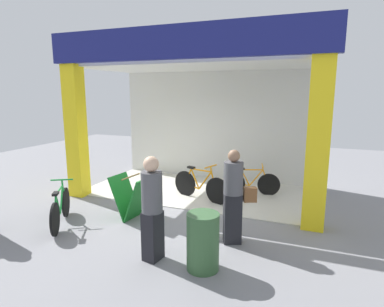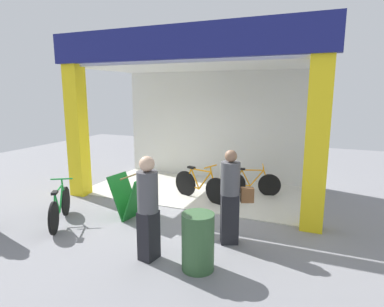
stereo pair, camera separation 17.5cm
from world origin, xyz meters
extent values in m
plane|color=gray|center=(0.00, 0.00, 0.00)|extent=(20.00, 20.00, 0.00)
cube|color=beige|center=(0.00, 1.45, 0.01)|extent=(6.00, 2.90, 0.02)
cube|color=silver|center=(0.00, 2.90, 1.63)|extent=(6.00, 0.12, 3.25)
cube|color=yellow|center=(-2.79, 0.00, 1.63)|extent=(0.41, 0.36, 3.25)
cube|color=yellow|center=(2.79, 0.00, 1.63)|extent=(0.41, 0.36, 3.25)
cube|color=navy|center=(0.00, -0.15, 3.59)|extent=(6.20, 0.20, 0.67)
cube|color=silver|center=(0.00, 1.45, 3.22)|extent=(6.00, 2.90, 0.06)
cylinder|color=black|center=(-0.26, 0.92, 0.32)|extent=(0.62, 0.25, 0.64)
cylinder|color=black|center=(0.68, 0.61, 0.32)|extent=(0.62, 0.25, 0.64)
cylinder|color=orange|center=(-0.04, 0.85, 0.30)|extent=(0.42, 0.17, 0.08)
cylinder|color=orange|center=(0.04, 0.82, 0.51)|extent=(0.28, 0.12, 0.48)
cylinder|color=orange|center=(0.34, 0.72, 0.52)|extent=(0.39, 0.16, 0.50)
cylinder|color=orange|center=(0.22, 0.76, 0.75)|extent=(0.60, 0.23, 0.05)
cylinder|color=orange|center=(-0.16, 0.89, 0.53)|extent=(0.21, 0.10, 0.43)
cylinder|color=orange|center=(0.59, 0.64, 0.54)|extent=(0.19, 0.09, 0.45)
cylinder|color=orange|center=(0.50, 0.67, 0.82)|extent=(0.06, 0.05, 0.13)
cylinder|color=orange|center=(0.49, 0.67, 0.89)|extent=(0.17, 0.44, 0.03)
cube|color=black|center=(-0.07, 0.86, 0.77)|extent=(0.22, 0.15, 0.05)
cylinder|color=black|center=(0.85, 1.53, 0.28)|extent=(0.56, 0.17, 0.57)
cylinder|color=black|center=(1.70, 1.73, 0.28)|extent=(0.56, 0.17, 0.57)
cylinder|color=orange|center=(1.05, 1.57, 0.26)|extent=(0.38, 0.12, 0.07)
cylinder|color=orange|center=(1.13, 1.59, 0.45)|extent=(0.25, 0.09, 0.43)
cylinder|color=orange|center=(1.39, 1.66, 0.45)|extent=(0.35, 0.11, 0.44)
cylinder|color=orange|center=(1.28, 1.63, 0.66)|extent=(0.54, 0.16, 0.05)
cylinder|color=orange|center=(0.94, 1.55, 0.47)|extent=(0.19, 0.07, 0.38)
cylinder|color=orange|center=(1.62, 1.71, 0.47)|extent=(0.17, 0.07, 0.39)
cylinder|color=orange|center=(1.54, 1.69, 0.72)|extent=(0.05, 0.04, 0.12)
cylinder|color=orange|center=(1.53, 1.69, 0.78)|extent=(0.12, 0.39, 0.03)
cube|color=black|center=(1.02, 1.57, 0.68)|extent=(0.19, 0.12, 0.04)
cylinder|color=black|center=(-1.60, -2.08, 0.31)|extent=(0.36, 0.55, 0.62)
cylinder|color=black|center=(-2.09, -1.26, 0.31)|extent=(0.36, 0.55, 0.62)
cylinder|color=#198C33|center=(-1.72, -1.88, 0.29)|extent=(0.24, 0.37, 0.08)
cylinder|color=#198C33|center=(-1.76, -1.81, 0.49)|extent=(0.17, 0.25, 0.46)
cylinder|color=#198C33|center=(-1.91, -1.55, 0.50)|extent=(0.23, 0.34, 0.48)
cylinder|color=#198C33|center=(-1.85, -1.66, 0.72)|extent=(0.34, 0.53, 0.05)
cylinder|color=#198C33|center=(-1.65, -1.99, 0.51)|extent=(0.13, 0.19, 0.42)
cylinder|color=#198C33|center=(-2.04, -1.34, 0.52)|extent=(0.12, 0.18, 0.43)
cylinder|color=#198C33|center=(-2.00, -1.41, 0.79)|extent=(0.06, 0.06, 0.13)
cylinder|color=#198C33|center=(-1.99, -1.42, 0.85)|extent=(0.39, 0.25, 0.03)
cube|color=black|center=(-1.70, -1.91, 0.74)|extent=(0.18, 0.21, 0.05)
cube|color=#197226|center=(-0.91, -0.83, 0.45)|extent=(0.45, 0.61, 0.91)
cube|color=#197226|center=(-0.54, -0.87, 0.45)|extent=(0.45, 0.61, 0.91)
cylinder|color=olive|center=(-0.73, -0.85, 0.90)|extent=(0.09, 0.57, 0.03)
cube|color=black|center=(1.49, -1.15, 0.44)|extent=(0.37, 0.34, 0.89)
cylinder|color=#4C4C51|center=(1.49, -1.15, 1.17)|extent=(0.43, 0.43, 0.56)
sphere|color=#8C664C|center=(1.49, -1.15, 1.55)|extent=(0.21, 0.21, 0.21)
cube|color=brown|center=(1.76, -1.04, 0.87)|extent=(0.25, 0.21, 0.25)
cube|color=black|center=(0.48, -2.18, 0.39)|extent=(0.28, 0.33, 0.79)
cylinder|color=#4C4C51|center=(0.48, -2.18, 1.10)|extent=(0.37, 0.37, 0.64)
sphere|color=#D8AD8C|center=(0.48, -2.18, 1.54)|extent=(0.24, 0.24, 0.24)
cylinder|color=#335933|center=(1.31, -2.17, 0.44)|extent=(0.48, 0.48, 0.87)
camera|label=1|loc=(2.79, -6.37, 2.61)|focal=30.40mm
camera|label=2|loc=(2.95, -6.31, 2.61)|focal=30.40mm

